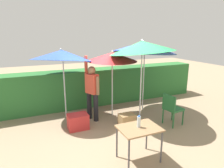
% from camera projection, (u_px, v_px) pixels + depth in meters
% --- Properties ---
extents(ground_plane, '(24.00, 24.00, 0.00)m').
position_uv_depth(ground_plane, '(116.00, 124.00, 5.63)').
color(ground_plane, '#9E8466').
extents(hedge_row, '(8.00, 0.70, 1.27)m').
position_uv_depth(hedge_row, '(95.00, 87.00, 7.12)').
color(hedge_row, '#2D7033').
rests_on(hedge_row, ground_plane).
extents(umbrella_rainbow, '(1.46, 1.47, 2.01)m').
position_uv_depth(umbrella_rainbow, '(112.00, 57.00, 5.79)').
color(umbrella_rainbow, silver).
rests_on(umbrella_rainbow, ground_plane).
extents(umbrella_orange, '(1.80, 1.80, 2.43)m').
position_uv_depth(umbrella_orange, '(142.00, 47.00, 5.31)').
color(umbrella_orange, silver).
rests_on(umbrella_orange, ground_plane).
extents(umbrella_yellow, '(1.80, 1.79, 2.22)m').
position_uv_depth(umbrella_yellow, '(62.00, 55.00, 5.65)').
color(umbrella_yellow, silver).
rests_on(umbrella_yellow, ground_plane).
extents(umbrella_navy, '(2.07, 2.05, 2.46)m').
position_uv_depth(umbrella_navy, '(144.00, 47.00, 6.19)').
color(umbrella_navy, silver).
rests_on(umbrella_navy, ground_plane).
extents(person_vendor, '(0.35, 0.54, 1.88)m').
position_uv_depth(person_vendor, '(92.00, 89.00, 5.70)').
color(person_vendor, black).
rests_on(person_vendor, ground_plane).
extents(chair_plastic, '(0.50, 0.50, 0.89)m').
position_uv_depth(chair_plastic, '(172.00, 108.00, 5.46)').
color(chair_plastic, '#236633').
rests_on(chair_plastic, ground_plane).
extents(cooler_box, '(0.53, 0.39, 0.41)m').
position_uv_depth(cooler_box, '(78.00, 122.00, 5.31)').
color(cooler_box, red).
rests_on(cooler_box, ground_plane).
extents(crate_cardboard, '(0.41, 0.31, 0.39)m').
position_uv_depth(crate_cardboard, '(127.00, 121.00, 5.37)').
color(crate_cardboard, '#9E7A4C').
rests_on(crate_cardboard, ground_plane).
extents(folding_table, '(0.80, 0.60, 0.71)m').
position_uv_depth(folding_table, '(139.00, 131.00, 3.89)').
color(folding_table, '#4C4C51').
rests_on(folding_table, ground_plane).
extents(bottle_water, '(0.07, 0.07, 0.24)m').
position_uv_depth(bottle_water, '(139.00, 122.00, 3.87)').
color(bottle_water, silver).
rests_on(bottle_water, folding_table).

